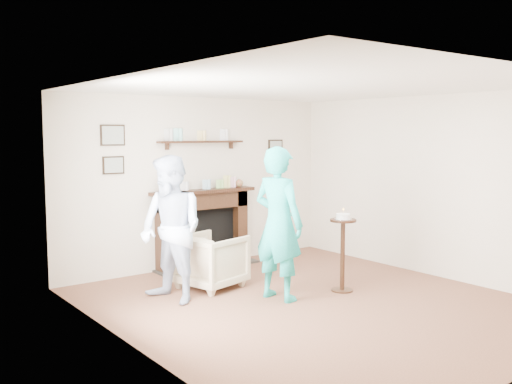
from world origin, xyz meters
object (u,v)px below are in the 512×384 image
Objects in this scene: armchair at (211,287)px; man at (172,302)px; woman at (278,299)px; pedestal_table at (343,241)px.

man reaches higher than armchair.
armchair is 0.99m from woman.
woman is (0.36, -0.92, 0.00)m from armchair.
armchair is 1.79m from pedestal_table.
woman is at bearing 165.06° from pedestal_table.
woman is 1.74× the size of pedestal_table.
woman reaches higher than man.
man is at bearing 45.56° from woman.
woman is at bearing -172.74° from armchair.
woman is (1.07, -0.66, 0.00)m from man.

